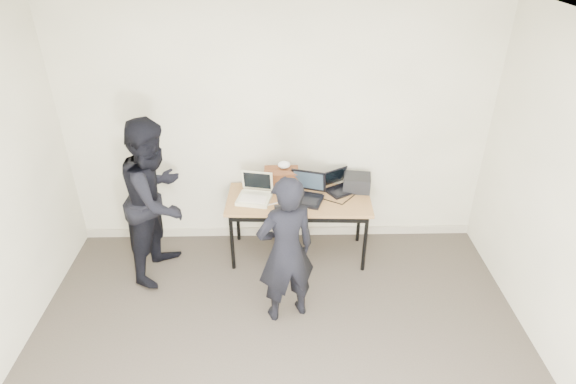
{
  "coord_description": "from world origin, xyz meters",
  "views": [
    {
      "loc": [
        0.02,
        -2.44,
        3.31
      ],
      "look_at": [
        0.1,
        1.6,
        0.95
      ],
      "focal_mm": 30.0,
      "sensor_mm": 36.0,
      "label": 1
    }
  ],
  "objects_px": {
    "laptop_right": "(339,186)",
    "person_typist": "(286,251)",
    "leather_satchel": "(281,178)",
    "laptop_center": "(306,193)",
    "person_observer": "(157,199)",
    "desk": "(299,204)",
    "laptop_beige": "(255,194)",
    "equipment_box": "(357,183)"
  },
  "relations": [
    {
      "from": "laptop_right",
      "to": "person_typist",
      "type": "xyz_separation_m",
      "value": [
        -0.59,
        -1.1,
        -0.03
      ]
    },
    {
      "from": "leather_satchel",
      "to": "laptop_center",
      "type": "bearing_deg",
      "value": -39.27
    },
    {
      "from": "leather_satchel",
      "to": "person_observer",
      "type": "distance_m",
      "value": 1.31
    },
    {
      "from": "leather_satchel",
      "to": "person_typist",
      "type": "relative_size",
      "value": 0.24
    },
    {
      "from": "leather_satchel",
      "to": "person_observer",
      "type": "relative_size",
      "value": 0.21
    },
    {
      "from": "desk",
      "to": "laptop_center",
      "type": "xyz_separation_m",
      "value": [
        0.07,
        0.02,
        0.12
      ]
    },
    {
      "from": "leather_satchel",
      "to": "person_typist",
      "type": "height_order",
      "value": "person_typist"
    },
    {
      "from": "laptop_beige",
      "to": "equipment_box",
      "type": "bearing_deg",
      "value": 21.18
    },
    {
      "from": "desk",
      "to": "person_typist",
      "type": "bearing_deg",
      "value": -96.99
    },
    {
      "from": "person_typist",
      "to": "laptop_beige",
      "type": "bearing_deg",
      "value": -91.35
    },
    {
      "from": "leather_satchel",
      "to": "equipment_box",
      "type": "relative_size",
      "value": 1.26
    },
    {
      "from": "leather_satchel",
      "to": "equipment_box",
      "type": "xyz_separation_m",
      "value": [
        0.81,
        -0.04,
        -0.04
      ]
    },
    {
      "from": "laptop_center",
      "to": "person_typist",
      "type": "height_order",
      "value": "person_typist"
    },
    {
      "from": "person_typist",
      "to": "leather_satchel",
      "type": "bearing_deg",
      "value": -108.26
    },
    {
      "from": "equipment_box",
      "to": "person_observer",
      "type": "xyz_separation_m",
      "value": [
        -2.05,
        -0.39,
        0.05
      ]
    },
    {
      "from": "laptop_center",
      "to": "laptop_beige",
      "type": "bearing_deg",
      "value": -161.38
    },
    {
      "from": "desk",
      "to": "person_typist",
      "type": "distance_m",
      "value": 0.92
    },
    {
      "from": "leather_satchel",
      "to": "person_typist",
      "type": "bearing_deg",
      "value": -88.44
    },
    {
      "from": "laptop_right",
      "to": "leather_satchel",
      "type": "height_order",
      "value": "leather_satchel"
    },
    {
      "from": "laptop_beige",
      "to": "laptop_right",
      "type": "height_order",
      "value": "laptop_beige"
    },
    {
      "from": "desk",
      "to": "equipment_box",
      "type": "height_order",
      "value": "equipment_box"
    },
    {
      "from": "desk",
      "to": "person_typist",
      "type": "height_order",
      "value": "person_typist"
    },
    {
      "from": "desk",
      "to": "laptop_center",
      "type": "relative_size",
      "value": 3.36
    },
    {
      "from": "equipment_box",
      "to": "person_observer",
      "type": "relative_size",
      "value": 0.17
    },
    {
      "from": "equipment_box",
      "to": "laptop_right",
      "type": "bearing_deg",
      "value": -178.18
    },
    {
      "from": "laptop_center",
      "to": "person_observer",
      "type": "height_order",
      "value": "person_observer"
    },
    {
      "from": "laptop_beige",
      "to": "person_observer",
      "type": "height_order",
      "value": "person_observer"
    },
    {
      "from": "person_observer",
      "to": "laptop_right",
      "type": "bearing_deg",
      "value": -63.51
    },
    {
      "from": "laptop_beige",
      "to": "person_observer",
      "type": "relative_size",
      "value": 0.23
    },
    {
      "from": "laptop_beige",
      "to": "person_typist",
      "type": "height_order",
      "value": "person_typist"
    },
    {
      "from": "laptop_center",
      "to": "person_typist",
      "type": "xyz_separation_m",
      "value": [
        -0.22,
        -0.93,
        -0.05
      ]
    },
    {
      "from": "desk",
      "to": "equipment_box",
      "type": "xyz_separation_m",
      "value": [
        0.63,
        0.19,
        0.14
      ]
    },
    {
      "from": "equipment_box",
      "to": "person_typist",
      "type": "height_order",
      "value": "person_typist"
    },
    {
      "from": "laptop_right",
      "to": "laptop_beige",
      "type": "bearing_deg",
      "value": 159.33
    },
    {
      "from": "equipment_box",
      "to": "person_typist",
      "type": "relative_size",
      "value": 0.19
    },
    {
      "from": "desk",
      "to": "laptop_right",
      "type": "relative_size",
      "value": 3.73
    },
    {
      "from": "laptop_right",
      "to": "equipment_box",
      "type": "xyz_separation_m",
      "value": [
        0.19,
        0.01,
        0.03
      ]
    },
    {
      "from": "desk",
      "to": "laptop_center",
      "type": "distance_m",
      "value": 0.15
    },
    {
      "from": "laptop_beige",
      "to": "person_typist",
      "type": "distance_m",
      "value": 0.97
    },
    {
      "from": "laptop_center",
      "to": "equipment_box",
      "type": "bearing_deg",
      "value": 35.19
    },
    {
      "from": "person_observer",
      "to": "person_typist",
      "type": "bearing_deg",
      "value": -104.46
    },
    {
      "from": "laptop_beige",
      "to": "laptop_center",
      "type": "distance_m",
      "value": 0.53
    }
  ]
}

